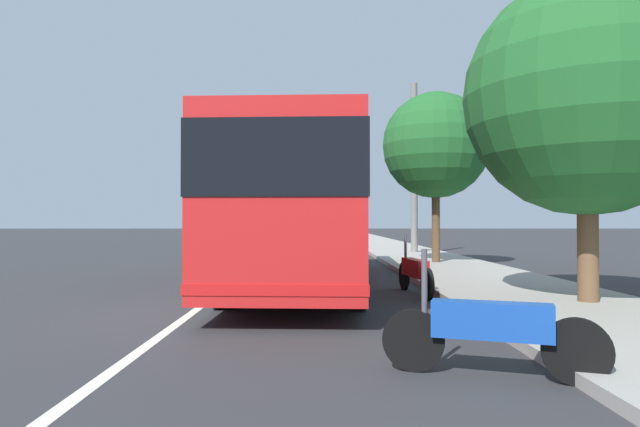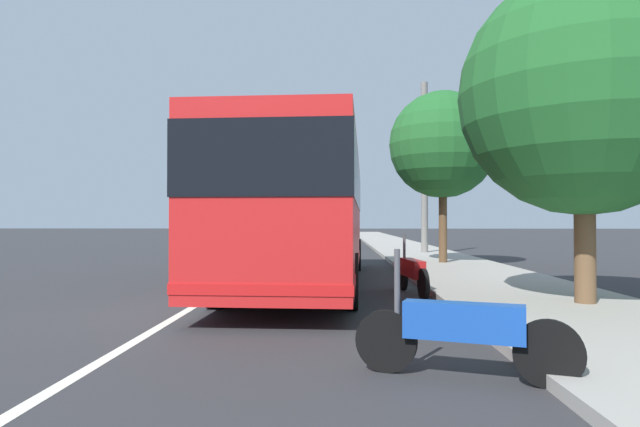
{
  "view_description": "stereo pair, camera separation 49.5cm",
  "coord_description": "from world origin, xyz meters",
  "px_view_note": "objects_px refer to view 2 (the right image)",
  "views": [
    {
      "loc": [
        -9.12,
        -2.13,
        1.55
      ],
      "look_at": [
        4.06,
        -2.19,
        1.75
      ],
      "focal_mm": 30.34,
      "sensor_mm": 36.0,
      "label": 1
    },
    {
      "loc": [
        -9.11,
        -2.62,
        1.55
      ],
      "look_at": [
        4.06,
        -2.19,
        1.75
      ],
      "focal_mm": 30.34,
      "sensor_mm": 36.0,
      "label": 2
    }
  ],
  "objects_px": {
    "coach_bus": "(305,206)",
    "motorcycle_angled": "(412,272)",
    "car_behind_bus": "(323,237)",
    "car_far_distant": "(289,232)",
    "roadside_tree_mid_block": "(443,145)",
    "utility_pole": "(424,169)",
    "roadside_tree_near_camera": "(584,94)",
    "motorcycle_far_end": "(462,331)",
    "car_ahead_same_lane": "(328,232)"
  },
  "relations": [
    {
      "from": "motorcycle_angled",
      "to": "car_ahead_same_lane",
      "type": "bearing_deg",
      "value": -2.98
    },
    {
      "from": "motorcycle_far_end",
      "to": "motorcycle_angled",
      "type": "height_order",
      "value": "motorcycle_far_end"
    },
    {
      "from": "utility_pole",
      "to": "car_behind_bus",
      "type": "bearing_deg",
      "value": 38.44
    },
    {
      "from": "coach_bus",
      "to": "car_behind_bus",
      "type": "distance_m",
      "value": 17.89
    },
    {
      "from": "motorcycle_angled",
      "to": "car_far_distant",
      "type": "xyz_separation_m",
      "value": [
        34.8,
        5.8,
        0.21
      ]
    },
    {
      "from": "motorcycle_far_end",
      "to": "motorcycle_angled",
      "type": "xyz_separation_m",
      "value": [
        6.14,
        -0.36,
        0.0
      ]
    },
    {
      "from": "car_behind_bus",
      "to": "car_far_distant",
      "type": "bearing_deg",
      "value": 15.34
    },
    {
      "from": "roadside_tree_near_camera",
      "to": "car_ahead_same_lane",
      "type": "bearing_deg",
      "value": 7.79
    },
    {
      "from": "roadside_tree_near_camera",
      "to": "motorcycle_far_end",
      "type": "bearing_deg",
      "value": 143.65
    },
    {
      "from": "coach_bus",
      "to": "roadside_tree_mid_block",
      "type": "bearing_deg",
      "value": -36.17
    },
    {
      "from": "car_far_distant",
      "to": "car_ahead_same_lane",
      "type": "bearing_deg",
      "value": 101.92
    },
    {
      "from": "motorcycle_far_end",
      "to": "car_behind_bus",
      "type": "xyz_separation_m",
      "value": [
        25.85,
        2.1,
        0.2
      ]
    },
    {
      "from": "coach_bus",
      "to": "motorcycle_angled",
      "type": "height_order",
      "value": "coach_bus"
    },
    {
      "from": "roadside_tree_mid_block",
      "to": "motorcycle_far_end",
      "type": "bearing_deg",
      "value": 169.8
    },
    {
      "from": "car_ahead_same_lane",
      "to": "roadside_tree_near_camera",
      "type": "relative_size",
      "value": 0.71
    },
    {
      "from": "car_behind_bus",
      "to": "car_far_distant",
      "type": "height_order",
      "value": "car_behind_bus"
    },
    {
      "from": "motorcycle_angled",
      "to": "car_ahead_same_lane",
      "type": "relative_size",
      "value": 0.54
    },
    {
      "from": "motorcycle_angled",
      "to": "car_far_distant",
      "type": "height_order",
      "value": "car_far_distant"
    },
    {
      "from": "motorcycle_angled",
      "to": "utility_pole",
      "type": "distance_m",
      "value": 14.21
    },
    {
      "from": "roadside_tree_mid_block",
      "to": "car_far_distant",
      "type": "bearing_deg",
      "value": 16.0
    },
    {
      "from": "roadside_tree_mid_block",
      "to": "utility_pole",
      "type": "relative_size",
      "value": 0.76
    },
    {
      "from": "motorcycle_far_end",
      "to": "roadside_tree_mid_block",
      "type": "height_order",
      "value": "roadside_tree_mid_block"
    },
    {
      "from": "motorcycle_angled",
      "to": "roadside_tree_mid_block",
      "type": "xyz_separation_m",
      "value": [
        7.37,
        -2.07,
        3.74
      ]
    },
    {
      "from": "car_behind_bus",
      "to": "motorcycle_angled",
      "type": "bearing_deg",
      "value": -170.04
    },
    {
      "from": "car_ahead_same_lane",
      "to": "motorcycle_far_end",
      "type": "bearing_deg",
      "value": 179.45
    },
    {
      "from": "car_behind_bus",
      "to": "car_ahead_same_lane",
      "type": "xyz_separation_m",
      "value": [
        16.08,
        -0.01,
        -0.02
      ]
    },
    {
      "from": "motorcycle_angled",
      "to": "car_behind_bus",
      "type": "relative_size",
      "value": 0.51
    },
    {
      "from": "motorcycle_angled",
      "to": "utility_pole",
      "type": "height_order",
      "value": "utility_pole"
    },
    {
      "from": "coach_bus",
      "to": "car_far_distant",
      "type": "bearing_deg",
      "value": 8.72
    },
    {
      "from": "car_far_distant",
      "to": "roadside_tree_near_camera",
      "type": "height_order",
      "value": "roadside_tree_near_camera"
    },
    {
      "from": "motorcycle_far_end",
      "to": "roadside_tree_near_camera",
      "type": "xyz_separation_m",
      "value": [
        4.18,
        -3.08,
        3.31
      ]
    },
    {
      "from": "car_far_distant",
      "to": "motorcycle_angled",
      "type": "bearing_deg",
      "value": 5.04
    },
    {
      "from": "car_behind_bus",
      "to": "roadside_tree_mid_block",
      "type": "bearing_deg",
      "value": -157.0
    },
    {
      "from": "car_far_distant",
      "to": "roadside_tree_mid_block",
      "type": "height_order",
      "value": "roadside_tree_mid_block"
    },
    {
      "from": "car_ahead_same_lane",
      "to": "utility_pole",
      "type": "height_order",
      "value": "utility_pole"
    },
    {
      "from": "coach_bus",
      "to": "roadside_tree_near_camera",
      "type": "xyz_separation_m",
      "value": [
        -3.82,
        -5.1,
        1.85
      ]
    },
    {
      "from": "roadside_tree_near_camera",
      "to": "utility_pole",
      "type": "height_order",
      "value": "utility_pole"
    },
    {
      "from": "motorcycle_far_end",
      "to": "roadside_tree_mid_block",
      "type": "relative_size",
      "value": 0.34
    },
    {
      "from": "car_far_distant",
      "to": "car_ahead_same_lane",
      "type": "height_order",
      "value": "car_far_distant"
    },
    {
      "from": "car_far_distant",
      "to": "roadside_tree_mid_block",
      "type": "bearing_deg",
      "value": 11.58
    },
    {
      "from": "car_behind_bus",
      "to": "car_far_distant",
      "type": "relative_size",
      "value": 0.93
    },
    {
      "from": "coach_bus",
      "to": "motorcycle_angled",
      "type": "relative_size",
      "value": 5.22
    },
    {
      "from": "roadside_tree_mid_block",
      "to": "utility_pole",
      "type": "distance_m",
      "value": 6.2
    },
    {
      "from": "car_far_distant",
      "to": "utility_pole",
      "type": "height_order",
      "value": "utility_pole"
    },
    {
      "from": "motorcycle_angled",
      "to": "utility_pole",
      "type": "bearing_deg",
      "value": -17.04
    },
    {
      "from": "coach_bus",
      "to": "roadside_tree_near_camera",
      "type": "relative_size",
      "value": 2.01
    },
    {
      "from": "motorcycle_far_end",
      "to": "roadside_tree_mid_block",
      "type": "xyz_separation_m",
      "value": [
        13.51,
        -2.43,
        3.74
      ]
    },
    {
      "from": "car_ahead_same_lane",
      "to": "roadside_tree_mid_block",
      "type": "relative_size",
      "value": 0.69
    },
    {
      "from": "coach_bus",
      "to": "car_behind_bus",
      "type": "bearing_deg",
      "value": 3.03
    },
    {
      "from": "coach_bus",
      "to": "car_behind_bus",
      "type": "height_order",
      "value": "coach_bus"
    }
  ]
}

